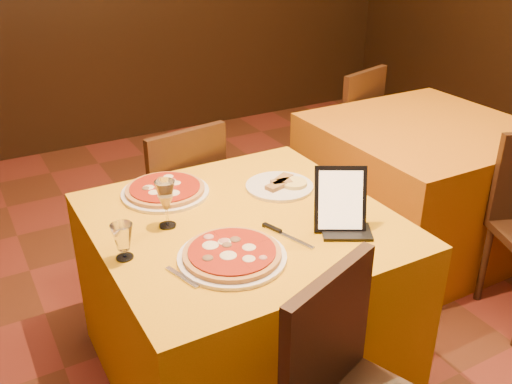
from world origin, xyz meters
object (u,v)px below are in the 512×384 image
pizza_far (165,191)px  water_glass (123,242)px  pizza_near (232,255)px  wine_glass (166,204)px  main_table (243,297)px  side_table (420,186)px  chair_side_far (337,131)px  chair_main_far (171,203)px  tablet (340,199)px

pizza_far → water_glass: 0.50m
pizza_near → wine_glass: bearing=108.8°
main_table → wine_glass: size_ratio=5.79×
side_table → chair_side_far: 0.81m
main_table → wine_glass: bearing=163.1°
pizza_far → wine_glass: bearing=-109.3°
wine_glass → water_glass: 0.25m
main_table → water_glass: size_ratio=8.46×
side_table → wine_glass: bearing=-168.2°
main_table → pizza_far: 0.55m
main_table → wine_glass: wine_glass is taller
water_glass → chair_side_far: bearing=34.5°
pizza_near → pizza_far: bearing=91.8°
side_table → chair_main_far: chair_main_far is taller
pizza_far → tablet: tablet is taller
chair_side_far → tablet: (-1.11, -1.48, 0.41)m
chair_main_far → wine_glass: 0.85m
water_glass → tablet: bearing=-13.8°
main_table → water_glass: water_glass is taller
water_glass → wine_glass: bearing=32.8°
pizza_near → wine_glass: 0.35m
main_table → tablet: 0.62m
wine_glass → water_glass: (-0.21, -0.13, -0.03)m
chair_side_far → chair_main_far: bearing=0.9°
tablet → main_table: bearing=169.3°
chair_side_far → pizza_far: chair_side_far is taller
pizza_near → tablet: size_ratio=1.53×
chair_main_far → pizza_near: (-0.16, -1.03, 0.31)m
main_table → pizza_far: size_ratio=3.00×
main_table → pizza_near: size_ratio=2.94×
chair_side_far → tablet: bearing=36.1°
chair_side_far → wine_glass: size_ratio=4.79×
main_table → side_table: bearing=17.2°
water_glass → tablet: 0.79m
chair_main_far → tablet: bearing=96.2°
side_table → tablet: size_ratio=4.51×
side_table → tablet: bearing=-148.9°
tablet → wine_glass: bearing=179.5°
pizza_near → water_glass: (-0.32, 0.19, 0.05)m
tablet → side_table: bearing=60.6°
chair_side_far → pizza_near: bearing=26.6°
side_table → wine_glass: (-1.67, -0.35, 0.47)m
chair_side_far → water_glass: bearing=17.7°
main_table → chair_main_far: size_ratio=1.21×
chair_side_far → wine_glass: bearing=17.9°
side_table → tablet: tablet is taller
pizza_far → wine_glass: 0.29m
wine_glass → tablet: bearing=-30.1°
pizza_near → pizza_far: (-0.02, 0.58, 0.00)m
wine_glass → tablet: size_ratio=0.78×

